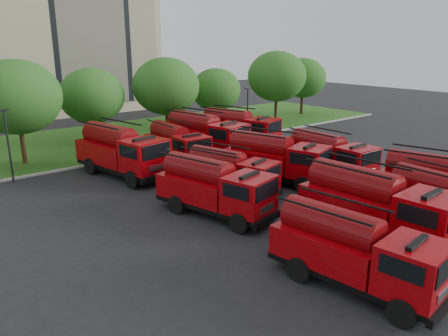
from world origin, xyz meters
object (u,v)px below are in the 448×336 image
at_px(fire_truck_9, 177,145).
at_px(firefighter_4, 299,256).
at_px(fire_truck_7, 329,156).
at_px(fire_truck_11, 238,129).
at_px(fire_truck_1, 375,206).
at_px(fire_truck_10, 205,135).
at_px(fire_truck_0, 354,251).
at_px(fire_truck_6, 276,158).
at_px(firefighter_3, 411,196).
at_px(fire_truck_5, 230,172).
at_px(fire_truck_8, 121,151).
at_px(fire_truck_3, 446,184).
at_px(fire_truck_4, 214,187).
at_px(firefighter_5, 369,176).

xyz_separation_m(fire_truck_9, firefighter_4, (-4.35, -16.66, -1.58)).
xyz_separation_m(fire_truck_7, fire_truck_11, (0.91, 10.92, 0.17)).
bearing_deg(fire_truck_1, fire_truck_10, 76.41).
relative_size(fire_truck_0, fire_truck_7, 1.02).
distance_m(fire_truck_0, fire_truck_11, 23.99).
xyz_separation_m(fire_truck_6, firefighter_3, (4.47, -7.61, -1.68)).
bearing_deg(fire_truck_5, firefighter_4, -124.95).
height_order(fire_truck_1, fire_truck_10, fire_truck_10).
xyz_separation_m(fire_truck_7, fire_truck_8, (-11.32, 9.79, 0.25)).
distance_m(fire_truck_8, fire_truck_11, 12.28).
bearing_deg(firefighter_4, fire_truck_3, -142.82).
xyz_separation_m(fire_truck_5, fire_truck_11, (8.74, 9.19, 0.30)).
relative_size(fire_truck_5, fire_truck_6, 0.86).
bearing_deg(fire_truck_8, fire_truck_9, -7.83).
bearing_deg(firefighter_4, fire_truck_9, -58.83).
height_order(fire_truck_5, fire_truck_11, fire_truck_11).
bearing_deg(fire_truck_7, fire_truck_1, -128.53).
relative_size(fire_truck_6, firefighter_4, 3.97).
bearing_deg(fire_truck_8, fire_truck_3, -68.25).
bearing_deg(firefighter_4, fire_truck_11, -77.82).
height_order(fire_truck_4, firefighter_5, fire_truck_4).
xyz_separation_m(fire_truck_8, firefighter_3, (12.06, -15.68, -1.84)).
relative_size(fire_truck_8, firefighter_4, 4.29).
xyz_separation_m(fire_truck_0, firefighter_4, (0.37, 3.07, -1.59)).
xyz_separation_m(fire_truck_3, fire_truck_10, (-2.97, 18.84, 0.18)).
xyz_separation_m(fire_truck_1, fire_truck_7, (6.64, 7.84, -0.18)).
distance_m(fire_truck_1, fire_truck_4, 8.54).
relative_size(fire_truck_1, fire_truck_7, 1.12).
height_order(fire_truck_7, fire_truck_9, fire_truck_7).
distance_m(fire_truck_5, firefighter_4, 9.07).
xyz_separation_m(fire_truck_0, fire_truck_8, (-0.13, 19.58, 0.25)).
xyz_separation_m(fire_truck_4, fire_truck_10, (7.53, 10.88, 0.21)).
xyz_separation_m(fire_truck_3, fire_truck_9, (-6.20, 18.26, -0.07)).
xyz_separation_m(fire_truck_9, fire_truck_10, (3.23, 0.58, 0.25)).
bearing_deg(fire_truck_0, firefighter_4, 76.80).
xyz_separation_m(fire_truck_1, fire_truck_6, (2.91, 9.55, -0.09)).
height_order(fire_truck_0, fire_truck_9, fire_truck_0).
height_order(fire_truck_7, fire_truck_8, fire_truck_8).
bearing_deg(fire_truck_6, firefighter_4, -147.14).
height_order(fire_truck_1, fire_truck_9, fire_truck_1).
bearing_deg(firefighter_4, firefighter_3, -130.12).
xyz_separation_m(fire_truck_8, firefighter_4, (0.50, -16.51, -1.84)).
height_order(firefighter_3, firefighter_4, firefighter_4).
bearing_deg(fire_truck_10, firefighter_4, -123.91).
xyz_separation_m(fire_truck_4, firefighter_5, (13.30, -1.39, -1.63)).
bearing_deg(fire_truck_7, fire_truck_5, 169.32).
xyz_separation_m(fire_truck_5, fire_truck_7, (7.84, -1.73, 0.14)).
relative_size(fire_truck_0, fire_truck_4, 0.96).
distance_m(fire_truck_9, fire_truck_10, 3.29).
bearing_deg(firefighter_3, fire_truck_10, -80.24).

